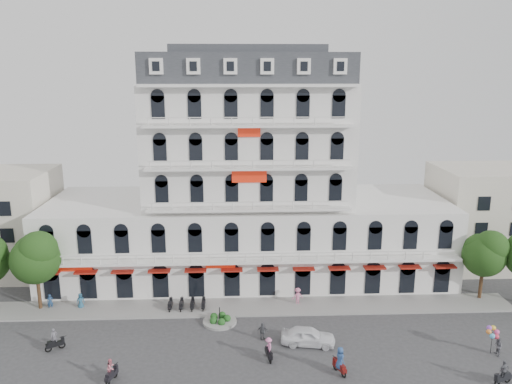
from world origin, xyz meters
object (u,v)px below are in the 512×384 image
(rider_southwest, at_px, (111,370))
(rider_center, at_px, (269,348))
(parked_car, at_px, (308,336))
(balloon_vendor, at_px, (496,341))
(rider_west, at_px, (55,341))
(rider_east, at_px, (340,360))
(rider_northeast, at_px, (504,373))

(rider_southwest, xyz_separation_m, rider_center, (12.23, 2.50, 0.06))
(parked_car, bearing_deg, balloon_vendor, -89.12)
(balloon_vendor, bearing_deg, rider_west, 176.57)
(rider_southwest, bearing_deg, rider_east, -71.93)
(rider_west, relative_size, rider_southwest, 1.04)
(parked_car, relative_size, balloon_vendor, 1.91)
(rider_west, relative_size, rider_center, 1.02)
(parked_car, bearing_deg, rider_center, 130.79)
(rider_east, relative_size, balloon_vendor, 0.94)
(rider_east, relative_size, rider_northeast, 1.13)
(parked_car, bearing_deg, rider_southwest, 115.69)
(rider_east, bearing_deg, parked_car, -0.24)
(parked_car, distance_m, balloon_vendor, 15.61)
(rider_east, bearing_deg, rider_southwest, 67.63)
(rider_center, bearing_deg, rider_east, 58.53)
(rider_center, bearing_deg, parked_car, 111.91)
(rider_southwest, relative_size, rider_center, 0.98)
(rider_west, bearing_deg, rider_center, -37.87)
(rider_east, distance_m, balloon_vendor, 13.73)
(rider_west, relative_size, balloon_vendor, 0.83)
(rider_southwest, xyz_separation_m, rider_east, (17.68, 0.33, 0.20))
(rider_southwest, bearing_deg, rider_northeast, -75.97)
(rider_west, bearing_deg, rider_southwest, -69.47)
(rider_center, bearing_deg, balloon_vendor, 80.15)
(parked_car, distance_m, rider_southwest, 16.49)
(rider_west, xyz_separation_m, rider_northeast, (35.70, -6.24, 0.09))
(rider_center, bearing_deg, rider_southwest, -88.21)
(rider_center, xyz_separation_m, balloon_vendor, (19.02, -0.03, 0.25))
(rider_southwest, height_order, rider_east, rider_east)
(rider_northeast, bearing_deg, parked_car, -45.28)
(parked_car, xyz_separation_m, rider_center, (-3.58, -2.21, 0.23))
(rider_center, height_order, balloon_vendor, balloon_vendor)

